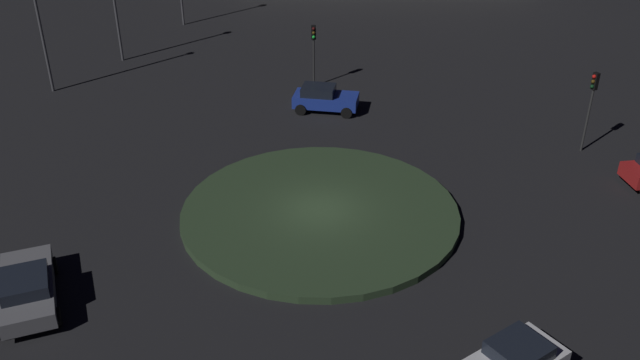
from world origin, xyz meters
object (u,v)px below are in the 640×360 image
car_grey (27,288)px  traffic_light_east (592,96)px  car_blue (324,98)px  traffic_light_north (314,43)px  streetlamp_northwest (35,0)px

car_grey → traffic_light_east: 28.12m
car_blue → traffic_light_north: 4.55m
car_grey → traffic_light_north: 24.59m
streetlamp_northwest → car_grey: bearing=-88.3°
traffic_light_north → streetlamp_northwest: bearing=-88.6°
traffic_light_north → traffic_light_east: size_ratio=0.92×
car_blue → traffic_light_north: (0.40, 4.01, 2.11)m
car_grey → traffic_light_east: traffic_light_east is taller
car_grey → car_blue: 21.31m
car_blue → traffic_light_north: traffic_light_north is taller
car_grey → traffic_light_east: size_ratio=1.07×
car_grey → car_blue: (15.48, 14.64, 0.04)m
car_grey → traffic_light_north: bearing=-46.3°
traffic_light_north → car_blue: bearing=8.0°
traffic_light_north → traffic_light_east: 17.24m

